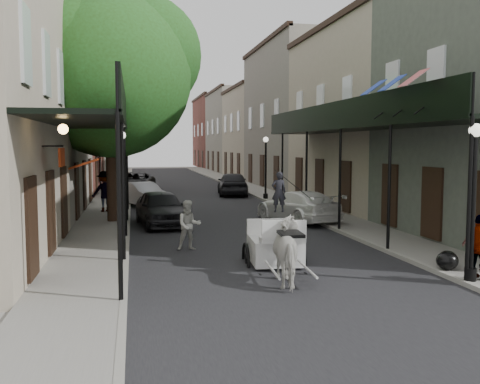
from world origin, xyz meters
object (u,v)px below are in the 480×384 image
pedestrian_walking (189,225)px  carriage (272,226)px  pedestrian_sidewalk_right (480,247)px  car_left_mid (144,194)px  tree_near (120,70)px  tree_far (124,108)px  lamppost_right_near (473,200)px  car_left_far (135,182)px  lamppost_left (122,182)px  car_right_near (298,206)px  car_right_far (233,183)px  horse (291,251)px  car_left_near (161,208)px  pedestrian_sidewalk_left (105,191)px  lamppost_right_far (266,167)px

pedestrian_walking → carriage: bearing=-48.9°
pedestrian_sidewalk_right → car_left_mid: 19.77m
tree_near → tree_far: size_ratio=1.12×
lamppost_right_near → car_left_far: bearing=105.7°
lamppost_right_near → pedestrian_walking: (-6.10, 5.63, -1.25)m
lamppost_left → car_left_far: size_ratio=0.72×
pedestrian_sidewalk_right → car_right_near: pedestrian_sidewalk_right is taller
tree_near → lamppost_right_near: size_ratio=2.60×
tree_far → carriage: 23.64m
tree_near → pedestrian_sidewalk_right: bearing=-54.7°
carriage → pedestrian_walking: bearing=139.0°
lamppost_right_near → car_right_near: size_ratio=0.79×
car_right_far → lamppost_right_near: bearing=100.1°
horse → car_right_far: (2.78, 22.70, 0.00)m
car_left_near → car_left_far: car_left_near is taller
carriage → car_right_near: 8.17m
tree_far → car_right_near: (7.53, -15.18, -5.15)m
horse → car_left_mid: horse is taller
lamppost_right_near → horse: 4.42m
carriage → pedestrian_walking: (-2.16, 2.17, -0.23)m
tree_near → car_left_near: bearing=-36.4°
carriage → lamppost_right_near: bearing=-37.1°
pedestrian_sidewalk_right → pedestrian_sidewalk_left: bearing=9.8°
tree_far → car_left_far: (0.65, 1.19, -5.13)m
lamppost_right_near → carriage: 5.34m
tree_far → pedestrian_walking: 21.27m
lamppost_right_far → horse: size_ratio=1.98×
car_right_near → pedestrian_sidewalk_left: bearing=-43.8°
pedestrian_walking → car_left_near: (-0.60, 5.37, -0.06)m
tree_near → tree_far: 14.02m
car_left_near → car_right_near: 5.89m
car_left_mid → car_right_near: 9.78m
lamppost_right_far → horse: bearing=-102.2°
car_right_far → pedestrian_sidewalk_left: bearing=53.6°
pedestrian_sidewalk_left → pedestrian_sidewalk_right: bearing=104.1°
carriage → car_left_near: (-2.76, 7.54, -0.29)m
tree_far → car_left_near: 16.10m
tree_near → car_left_near: (1.60, -1.18, -5.75)m
carriage → car_right_far: (2.60, 20.24, -0.24)m
lamppost_left → pedestrian_walking: bearing=-48.4°
carriage → car_left_mid: size_ratio=0.67×
car_left_far → car_right_far: size_ratio=1.10×
horse → car_left_near: bearing=-71.3°
car_right_far → lamppost_left: bearing=73.3°
carriage → car_right_near: bearing=71.7°
tree_far → car_left_near: bearing=-83.8°
lamppost_right_far → tree_near: bearing=-136.7°
horse → pedestrian_sidewalk_left: 15.24m
tree_near → horse: tree_near is taller
pedestrian_sidewalk_left → car_right_near: size_ratio=0.42×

